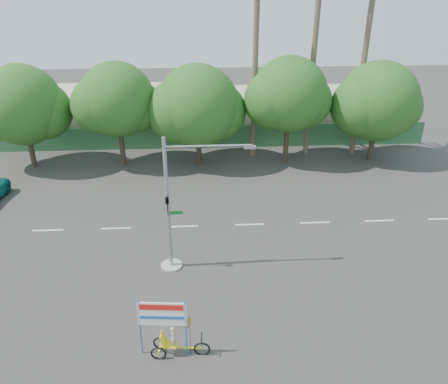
{
  "coord_description": "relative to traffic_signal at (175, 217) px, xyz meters",
  "views": [
    {
      "loc": [
        -0.85,
        -14.7,
        13.38
      ],
      "look_at": [
        0.3,
        5.43,
        3.5
      ],
      "focal_mm": 35.0,
      "sensor_mm": 36.0,
      "label": 1
    }
  ],
  "objects": [
    {
      "name": "ground",
      "position": [
        2.2,
        -3.98,
        -2.92
      ],
      "size": [
        120.0,
        120.0,
        0.0
      ],
      "primitive_type": "plane",
      "color": "#33302D",
      "rests_on": "ground"
    },
    {
      "name": "fence",
      "position": [
        2.2,
        17.52,
        -1.92
      ],
      "size": [
        38.0,
        0.08,
        2.0
      ],
      "primitive_type": "cube",
      "color": "#336B3D",
      "rests_on": "ground"
    },
    {
      "name": "building_left",
      "position": [
        -7.8,
        22.02,
        -0.92
      ],
      "size": [
        12.0,
        8.0,
        4.0
      ],
      "primitive_type": "cube",
      "color": "#C0B799",
      "rests_on": "ground"
    },
    {
      "name": "building_right",
      "position": [
        10.2,
        22.02,
        -1.12
      ],
      "size": [
        14.0,
        8.0,
        3.6
      ],
      "primitive_type": "cube",
      "color": "#C0B799",
      "rests_on": "ground"
    },
    {
      "name": "tree_far_left",
      "position": [
        -11.85,
        14.02,
        1.84
      ],
      "size": [
        7.14,
        6.0,
        7.96
      ],
      "color": "#473828",
      "rests_on": "ground"
    },
    {
      "name": "tree_left",
      "position": [
        -4.85,
        14.02,
        2.14
      ],
      "size": [
        6.66,
        5.6,
        8.07
      ],
      "color": "#473828",
      "rests_on": "ground"
    },
    {
      "name": "tree_center",
      "position": [
        1.14,
        14.02,
        1.55
      ],
      "size": [
        7.62,
        6.4,
        7.85
      ],
      "color": "#473828",
      "rests_on": "ground"
    },
    {
      "name": "tree_right",
      "position": [
        8.15,
        14.02,
        2.32
      ],
      "size": [
        6.9,
        5.8,
        8.36
      ],
      "color": "#473828",
      "rests_on": "ground"
    },
    {
      "name": "tree_far_right",
      "position": [
        15.15,
        14.02,
        1.73
      ],
      "size": [
        7.38,
        6.2,
        7.94
      ],
      "color": "#473828",
      "rests_on": "ground"
    },
    {
      "name": "palm_tall",
      "position": [
        10.2,
        15.52,
        7.55
      ],
      "size": [
        3.73,
        3.79,
        17.45
      ],
      "color": "#70604C",
      "rests_on": "ground"
    },
    {
      "name": "palm_mid",
      "position": [
        14.2,
        15.52,
        6.48
      ],
      "size": [
        3.73,
        3.79,
        15.45
      ],
      "color": "#70604C",
      "rests_on": "ground"
    },
    {
      "name": "palm_short",
      "position": [
        5.7,
        15.52,
        5.94
      ],
      "size": [
        3.73,
        3.79,
        14.45
      ],
      "color": "#70604C",
      "rests_on": "ground"
    },
    {
      "name": "traffic_signal",
      "position": [
        0.0,
        0.0,
        0.0
      ],
      "size": [
        4.72,
        1.1,
        7.0
      ],
      "color": "gray",
      "rests_on": "ground"
    },
    {
      "name": "trike_billboard",
      "position": [
        -0.01,
        -5.88,
        -1.83
      ],
      "size": [
        2.74,
        0.72,
        2.7
      ],
      "rotation": [
        0.0,
        0.0,
        -0.09
      ],
      "color": "black",
      "rests_on": "ground"
    }
  ]
}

